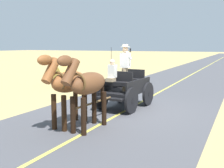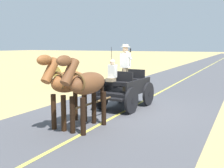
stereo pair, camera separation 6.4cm
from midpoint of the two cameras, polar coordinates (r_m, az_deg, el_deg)
The scene contains 7 objects.
ground_plane at distance 10.43m, azimuth 3.59°, elevation -5.32°, with size 200.00×200.00×0.00m, color tan.
road_surface at distance 10.43m, azimuth 3.59°, elevation -5.30°, with size 6.35×160.00×0.01m, color #4C4C51.
road_centre_stripe at distance 10.43m, azimuth 3.59°, elevation -5.28°, with size 0.12×160.00×0.00m, color #DBCC4C.
horse_drawn_carriage at distance 10.41m, azimuth 2.55°, elevation -0.75°, with size 1.56×4.52×2.50m.
horse_near_side at distance 7.60m, azimuth -5.71°, elevation -0.28°, with size 0.63×2.13×2.21m.
horse_off_side at distance 8.04m, azimuth -9.82°, elevation 0.11°, with size 0.58×2.13×2.21m.
hay_bale at distance 16.36m, azimuth -10.17°, elevation 1.66°, with size 1.20×1.20×1.10m, color gold.
Camera 1 is at (-3.90, 9.36, 2.45)m, focal length 42.43 mm.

